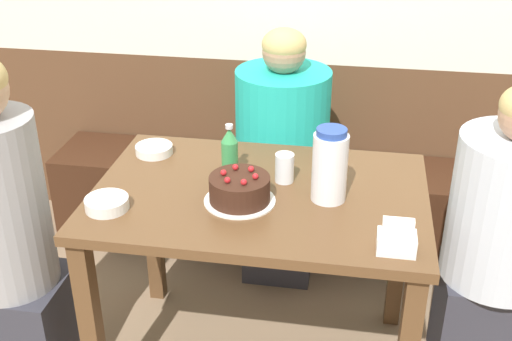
# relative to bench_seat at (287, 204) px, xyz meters

# --- Properties ---
(bench_seat) EXTENTS (2.26, 0.38, 0.44)m
(bench_seat) POSITION_rel_bench_seat_xyz_m (0.00, 0.00, 0.00)
(bench_seat) COLOR #381E11
(bench_seat) RESTS_ON ground_plane
(dining_table) EXTENTS (1.11, 0.75, 0.75)m
(dining_table) POSITION_rel_bench_seat_xyz_m (0.00, -0.83, 0.41)
(dining_table) COLOR brown
(dining_table) RESTS_ON ground_plane
(birthday_cake) EXTENTS (0.23, 0.23, 0.11)m
(birthday_cake) POSITION_rel_bench_seat_xyz_m (-0.05, -0.91, 0.57)
(birthday_cake) COLOR white
(birthday_cake) RESTS_ON dining_table
(water_pitcher) EXTENTS (0.11, 0.11, 0.25)m
(water_pitcher) POSITION_rel_bench_seat_xyz_m (0.23, -0.84, 0.65)
(water_pitcher) COLOR white
(water_pitcher) RESTS_ON dining_table
(soju_bottle) EXTENTS (0.06, 0.06, 0.19)m
(soju_bottle) POSITION_rel_bench_seat_xyz_m (-0.12, -0.73, 0.62)
(soju_bottle) COLOR #388E4C
(soju_bottle) RESTS_ON dining_table
(napkin_holder) EXTENTS (0.11, 0.08, 0.11)m
(napkin_holder) POSITION_rel_bench_seat_xyz_m (0.44, -1.11, 0.57)
(napkin_holder) COLOR white
(napkin_holder) RESTS_ON dining_table
(bowl_soup_white) EXTENTS (0.14, 0.14, 0.04)m
(bowl_soup_white) POSITION_rel_bench_seat_xyz_m (-0.46, -1.03, 0.55)
(bowl_soup_white) COLOR white
(bowl_soup_white) RESTS_ON dining_table
(bowl_rice_small) EXTENTS (0.14, 0.14, 0.03)m
(bowl_rice_small) POSITION_rel_bench_seat_xyz_m (-0.44, -0.61, 0.55)
(bowl_rice_small) COLOR white
(bowl_rice_small) RESTS_ON dining_table
(glass_water_tall) EXTENTS (0.07, 0.07, 0.10)m
(glass_water_tall) POSITION_rel_bench_seat_xyz_m (0.07, -0.74, 0.58)
(glass_water_tall) COLOR silver
(glass_water_tall) RESTS_ON dining_table
(person_teal_shirt) EXTENTS (0.38, 0.38, 1.14)m
(person_teal_shirt) POSITION_rel_bench_seat_xyz_m (0.82, -0.74, 0.34)
(person_teal_shirt) COLOR #33333D
(person_teal_shirt) RESTS_ON ground_plane
(person_pale_blue_shirt) EXTENTS (0.34, 0.31, 1.25)m
(person_pale_blue_shirt) POSITION_rel_bench_seat_xyz_m (-0.82, -1.06, 0.37)
(person_pale_blue_shirt) COLOR #33333D
(person_pale_blue_shirt) RESTS_ON ground_plane
(person_grey_tee) EXTENTS (0.40, 0.40, 1.14)m
(person_grey_tee) POSITION_rel_bench_seat_xyz_m (-0.01, -0.19, 0.35)
(person_grey_tee) COLOR #33333D
(person_grey_tee) RESTS_ON ground_plane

